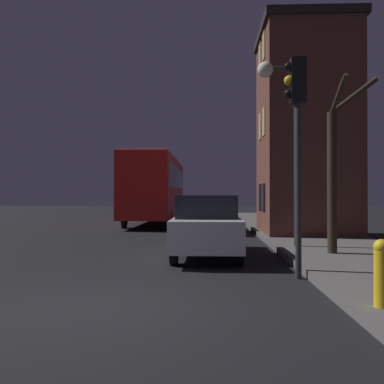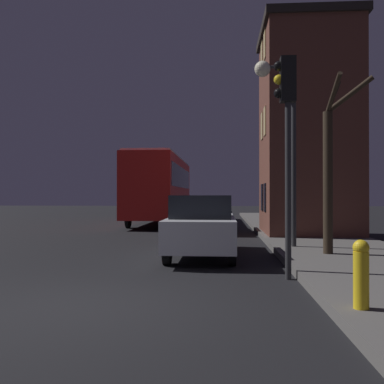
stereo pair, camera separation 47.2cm
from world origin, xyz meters
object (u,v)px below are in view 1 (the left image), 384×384
(bare_tree, at_px, (334,166))
(car_near_lane, at_px, (207,225))
(bus, at_px, (156,185))
(fire_hydrant, at_px, (382,271))
(car_mid_lane, at_px, (208,214))
(streetlamp, at_px, (281,111))
(traffic_light, at_px, (297,120))

(bare_tree, height_order, car_near_lane, bare_tree)
(bus, relative_size, fire_hydrant, 12.61)
(car_mid_lane, relative_size, fire_hydrant, 4.93)
(bare_tree, relative_size, fire_hydrant, 5.07)
(bare_tree, bearing_deg, streetlamp, 126.07)
(streetlamp, height_order, traffic_light, streetlamp)
(bare_tree, bearing_deg, car_near_lane, 171.36)
(car_near_lane, xyz_separation_m, fire_hydrant, (2.35, -5.83, -0.21))
(streetlamp, bearing_deg, fire_hydrant, -88.50)
(car_near_lane, bearing_deg, traffic_light, -59.06)
(streetlamp, relative_size, car_mid_lane, 1.22)
(streetlamp, height_order, fire_hydrant, streetlamp)
(fire_hydrant, bearing_deg, bare_tree, 80.11)
(traffic_light, height_order, bus, traffic_light)
(streetlamp, xyz_separation_m, bus, (-5.24, 12.45, -1.85))
(bus, distance_m, fire_hydrant, 20.13)
(car_near_lane, relative_size, car_mid_lane, 1.04)
(traffic_light, relative_size, fire_hydrant, 4.87)
(traffic_light, relative_size, car_mid_lane, 0.99)
(bare_tree, relative_size, car_mid_lane, 1.03)
(bare_tree, bearing_deg, car_mid_lane, 111.73)
(car_near_lane, height_order, fire_hydrant, car_near_lane)
(bus, height_order, fire_hydrant, bus)
(traffic_light, relative_size, car_near_lane, 0.95)
(bare_tree, xyz_separation_m, car_mid_lane, (-3.26, 8.17, -1.60))
(bus, bearing_deg, fire_hydrant, -74.33)
(traffic_light, bearing_deg, car_mid_lane, 99.46)
(streetlamp, xyz_separation_m, fire_hydrant, (0.18, -6.86, -3.49))
(traffic_light, xyz_separation_m, car_near_lane, (-1.81, 3.02, -2.30))
(bus, height_order, car_mid_lane, bus)
(car_mid_lane, bearing_deg, bus, 118.04)
(streetlamp, relative_size, traffic_light, 1.23)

